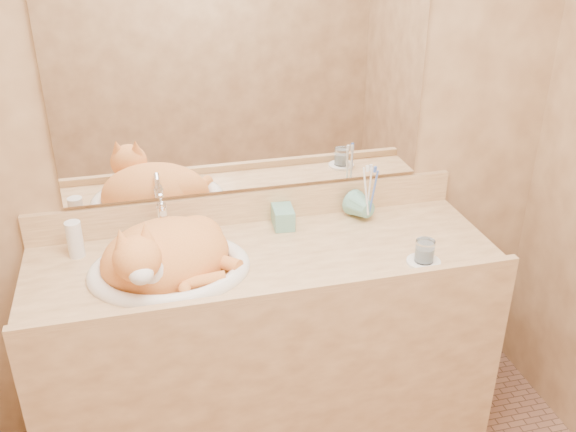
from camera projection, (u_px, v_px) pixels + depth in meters
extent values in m
cube|color=olive|center=(246.00, 118.00, 2.24)|extent=(2.40, 0.02, 2.50)
cube|color=white|center=(245.00, 80.00, 2.17)|extent=(1.30, 0.02, 0.80)
imported|color=#69A995|center=(286.00, 213.00, 2.29)|extent=(0.08, 0.08, 0.17)
imported|color=#69A995|center=(369.00, 212.00, 2.38)|extent=(0.13, 0.13, 0.10)
cylinder|color=white|center=(423.00, 262.00, 2.14)|extent=(0.11, 0.11, 0.01)
cylinder|color=white|center=(425.00, 251.00, 2.12)|extent=(0.06, 0.06, 0.08)
cylinder|color=white|center=(75.00, 239.00, 2.16)|extent=(0.05, 0.05, 0.13)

